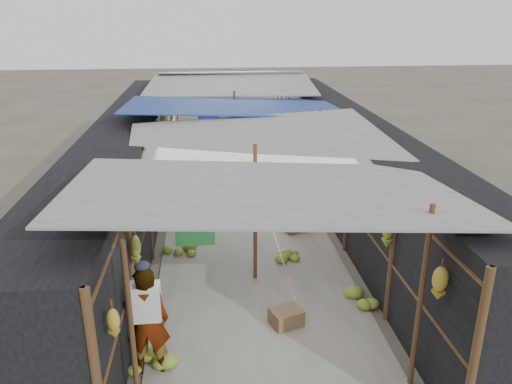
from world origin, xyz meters
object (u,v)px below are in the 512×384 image
object	(u,v)px
crate_near	(294,225)
vendor_elderly	(147,321)
vendor_seated	(261,147)
black_basin	(299,188)
shopper_blue	(203,165)

from	to	relation	value
crate_near	vendor_elderly	world-z (taller)	vendor_elderly
vendor_seated	vendor_elderly	bearing A→B (deg)	-29.36
vendor_elderly	vendor_seated	world-z (taller)	vendor_elderly
crate_near	vendor_seated	bearing A→B (deg)	67.63
black_basin	vendor_seated	world-z (taller)	vendor_seated
shopper_blue	vendor_seated	world-z (taller)	shopper_blue
vendor_elderly	black_basin	bearing A→B (deg)	-116.79
black_basin	vendor_elderly	xyz separation A→B (m)	(-3.40, -7.13, 0.73)
crate_near	vendor_seated	world-z (taller)	vendor_seated
black_basin	shopper_blue	xyz separation A→B (m)	(-2.64, -0.36, 0.85)
black_basin	shopper_blue	size ratio (longest dim) A/B	0.29
crate_near	vendor_seated	xyz separation A→B (m)	(-0.12, 5.83, 0.31)
crate_near	black_basin	world-z (taller)	crate_near
black_basin	crate_near	bearing A→B (deg)	-102.66
shopper_blue	vendor_seated	bearing A→B (deg)	38.78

